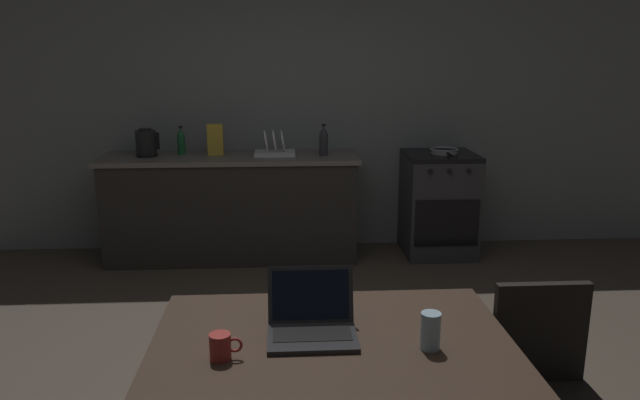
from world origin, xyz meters
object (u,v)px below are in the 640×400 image
(dining_table, at_px, (332,359))
(bottle_b, at_px, (181,141))
(cereal_box, at_px, (215,140))
(stove_oven, at_px, (438,204))
(laptop, at_px, (312,323))
(dish_rack, at_px, (275,149))
(bottle, at_px, (324,141))
(electric_kettle, at_px, (146,143))
(chair, at_px, (547,383))
(drinking_glass, at_px, (430,331))
(coffee_mug, at_px, (221,347))
(frying_pan, at_px, (445,151))

(dining_table, xyz_separation_m, bottle_b, (-1.04, 3.18, 0.33))
(cereal_box, bearing_deg, stove_oven, -0.67)
(laptop, height_order, dish_rack, dish_rack)
(bottle, bearing_deg, bottle_b, 173.85)
(laptop, relative_size, electric_kettle, 1.37)
(chair, bearing_deg, stove_oven, 69.20)
(dining_table, distance_m, laptop, 0.15)
(drinking_glass, distance_m, dish_rack, 3.23)
(coffee_mug, xyz_separation_m, cereal_box, (-0.36, 3.23, 0.23))
(drinking_glass, bearing_deg, dish_rack, 100.25)
(dining_table, bearing_deg, bottle, 86.81)
(electric_kettle, bearing_deg, dining_table, -67.05)
(cereal_box, bearing_deg, chair, -62.29)
(dining_table, relative_size, dish_rack, 3.80)
(frying_pan, bearing_deg, laptop, -113.05)
(cereal_box, bearing_deg, bottle_b, 168.53)
(cereal_box, bearing_deg, laptop, -77.67)
(stove_oven, height_order, dining_table, stove_oven)
(electric_kettle, height_order, bottle, bottle)
(bottle, xyz_separation_m, drinking_glass, (0.16, -3.13, -0.20))
(coffee_mug, height_order, dish_rack, dish_rack)
(stove_oven, relative_size, laptop, 2.82)
(laptop, xyz_separation_m, electric_kettle, (-1.24, 3.05, 0.21))
(dining_table, height_order, chair, chair)
(frying_pan, relative_size, cereal_box, 1.56)
(coffee_mug, bearing_deg, stove_oven, 63.87)
(bottle, bearing_deg, drinking_glass, -87.01)
(electric_kettle, bearing_deg, dish_rack, 0.00)
(cereal_box, height_order, bottle_b, cereal_box)
(bottle, height_order, cereal_box, bottle)
(frying_pan, xyz_separation_m, coffee_mug, (-1.59, -3.18, -0.12))
(stove_oven, distance_m, laptop, 3.31)
(cereal_box, height_order, dish_rack, cereal_box)
(bottle, relative_size, dish_rack, 0.78)
(laptop, xyz_separation_m, dish_rack, (-0.17, 3.05, 0.15))
(chair, xyz_separation_m, bottle, (-0.68, 2.96, 0.53))
(stove_oven, relative_size, dining_table, 0.70)
(frying_pan, bearing_deg, electric_kettle, 179.34)
(laptop, height_order, frying_pan, laptop)
(stove_oven, relative_size, dish_rack, 2.65)
(laptop, height_order, bottle, bottle)
(chair, relative_size, electric_kettle, 3.75)
(stove_oven, xyz_separation_m, laptop, (-1.26, -3.04, 0.35))
(dining_table, xyz_separation_m, cereal_box, (-0.74, 3.12, 0.35))
(electric_kettle, xyz_separation_m, dish_rack, (1.07, 0.00, -0.06))
(chair, xyz_separation_m, electric_kettle, (-2.16, 3.01, 0.51))
(chair, bearing_deg, bottle, 88.58)
(chair, bearing_deg, dish_rack, 95.57)
(electric_kettle, distance_m, frying_pan, 2.53)
(cereal_box, distance_m, bottle_b, 0.30)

